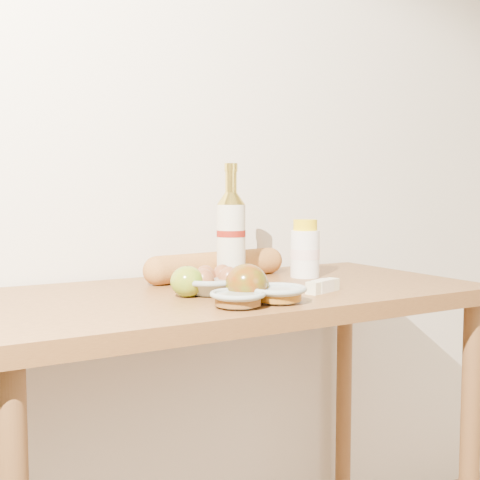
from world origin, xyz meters
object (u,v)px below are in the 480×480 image
at_px(bourbon_bottle, 231,234).
at_px(egg_bowl, 212,282).
at_px(cream_bottle, 305,251).
at_px(baguette, 217,265).
at_px(table, 234,339).

xyz_separation_m(bourbon_bottle, egg_bowl, (-0.12, -0.13, -0.10)).
relative_size(bourbon_bottle, egg_bowl, 1.63).
height_order(cream_bottle, baguette, cream_bottle).
distance_m(table, bourbon_bottle, 0.27).
relative_size(table, cream_bottle, 7.60).
relative_size(table, baguette, 2.68).
bearing_deg(table, cream_bottle, 16.82).
bearing_deg(bourbon_bottle, table, -102.64).
bearing_deg(egg_bowl, cream_bottle, 18.35).
bearing_deg(cream_bottle, baguette, 160.20).
relative_size(table, bourbon_bottle, 3.93).
bearing_deg(baguette, egg_bowl, -129.10).
height_order(bourbon_bottle, egg_bowl, bourbon_bottle).
distance_m(egg_bowl, baguette, 0.23).
height_order(table, baguette, baguette).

